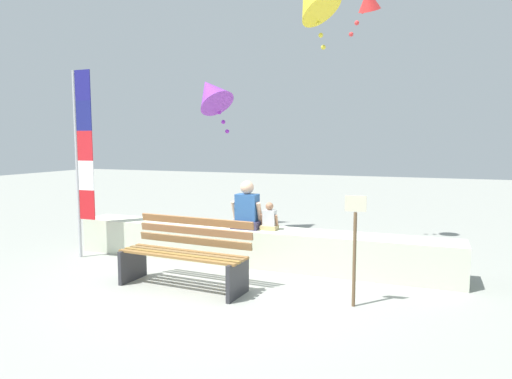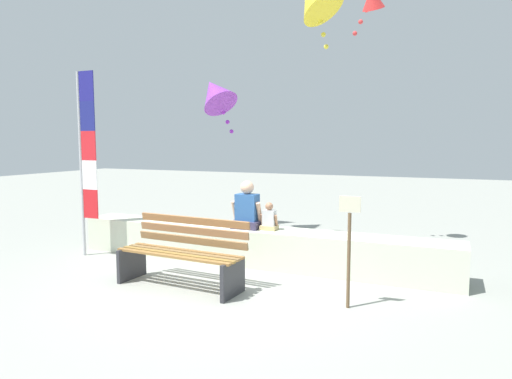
% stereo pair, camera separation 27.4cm
% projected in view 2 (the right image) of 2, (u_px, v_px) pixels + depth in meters
% --- Properties ---
extents(ground_plane, '(40.00, 40.00, 0.00)m').
position_uv_depth(ground_plane, '(223.00, 282.00, 6.10)').
color(ground_plane, gray).
extents(seawall_ledge, '(6.07, 0.61, 0.56)m').
position_uv_depth(seawall_ledge, '(253.00, 246.00, 6.99)').
color(seawall_ledge, beige).
rests_on(seawall_ledge, ground).
extents(park_bench, '(1.76, 0.71, 0.88)m').
position_uv_depth(park_bench, '(183.00, 254.00, 5.92)').
color(park_bench, olive).
rests_on(park_bench, ground).
extents(person_adult, '(0.48, 0.35, 0.73)m').
position_uv_depth(person_adult, '(247.00, 210.00, 6.93)').
color(person_adult, '#36304B').
rests_on(person_adult, seawall_ledge).
extents(person_child, '(0.27, 0.20, 0.42)m').
position_uv_depth(person_child, '(269.00, 219.00, 6.80)').
color(person_child, tan).
rests_on(person_child, seawall_ledge).
extents(flag_banner, '(0.34, 0.05, 3.01)m').
position_uv_depth(flag_banner, '(86.00, 154.00, 7.33)').
color(flag_banner, '#B7B7BC').
rests_on(flag_banner, ground).
extents(kite_purple, '(1.08, 0.97, 1.19)m').
position_uv_depth(kite_purple, '(215.00, 93.00, 8.53)').
color(kite_purple, purple).
extents(sign_post, '(0.24, 0.04, 1.28)m').
position_uv_depth(sign_post, '(349.00, 242.00, 5.08)').
color(sign_post, brown).
rests_on(sign_post, ground).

